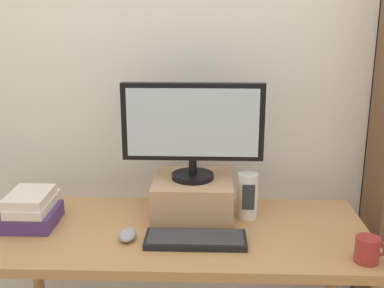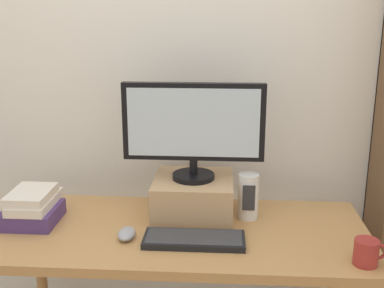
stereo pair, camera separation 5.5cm
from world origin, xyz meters
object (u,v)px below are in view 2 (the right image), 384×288
Objects in this scene: desk at (179,249)px; book_stack at (32,207)px; coffee_mug at (367,252)px; riser_box at (193,196)px; keyboard at (194,239)px; desk_speaker at (248,196)px; computer_monitor at (193,127)px; computer_mouse at (127,234)px.

book_stack reaches higher than desk.
riser_box is at bearing 148.22° from coffee_mug.
desk_speaker is at bearing 48.86° from keyboard.
computer_mouse is at bearing -134.67° from computer_monitor.
computer_monitor is at bearing 10.50° from book_stack.
computer_mouse is at bearing 170.82° from coffee_mug.
computer_monitor is 1.52× the size of keyboard.
computer_monitor is at bearing 175.05° from desk_speaker.
desk is 14.00× the size of computer_mouse.
coffee_mug is (1.23, -0.25, -0.02)m from book_stack.
computer_monitor is (0.05, 0.14, 0.46)m from desk.
computer_monitor reaches higher than computer_mouse.
computer_mouse is (-0.23, -0.23, -0.35)m from computer_monitor.
book_stack is at bearing -169.37° from riser_box.
desk is at bearing 121.30° from keyboard.
riser_box is 0.87× the size of keyboard.
riser_box is at bearing 71.95° from desk.
book_stack is at bearing 177.43° from desk.
desk is 0.16m from keyboard.
desk is 13.16× the size of coffee_mug.
riser_box reaches higher than desk.
keyboard is at bearing -3.93° from computer_mouse.
keyboard is 1.98× the size of desk_speaker.
computer_mouse reaches higher than desk.
computer_monitor is (-0.00, -0.00, 0.29)m from riser_box.
coffee_mug is 0.52m from desk_speaker.
book_stack is 2.26× the size of coffee_mug.
desk is at bearing 160.73° from coffee_mug.
book_stack is (-0.63, -0.12, -0.02)m from riser_box.
desk is 0.35m from desk_speaker.
riser_box is (0.05, 0.14, 0.17)m from desk.
computer_monitor is at bearing 148.32° from coffee_mug.
desk is at bearing -108.22° from computer_monitor.
computer_monitor reaches higher than coffee_mug.
computer_monitor is 5.39× the size of computer_mouse.
computer_monitor is 3.02× the size of desk_speaker.
computer_monitor is at bearing 71.78° from desk.
coffee_mug is at bearing -31.78° from riser_box.
riser_box reaches higher than book_stack.
coffee_mug is (0.58, -0.12, 0.03)m from keyboard.
keyboard is 3.33× the size of coffee_mug.
computer_monitor is 0.36m from desk_speaker.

